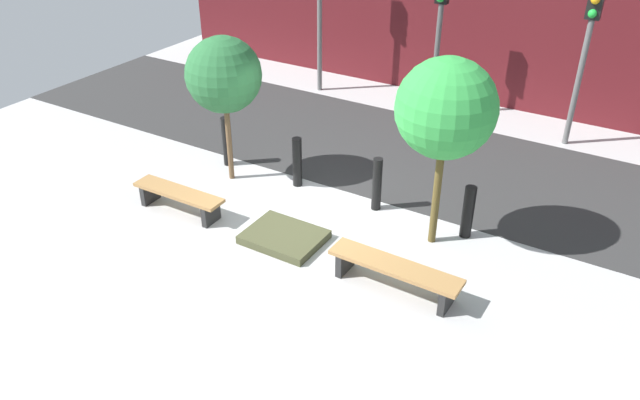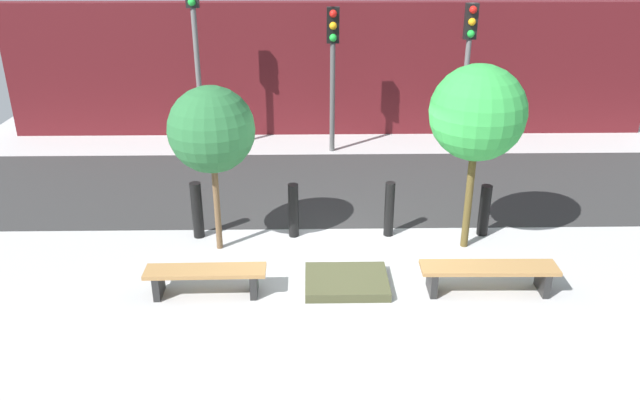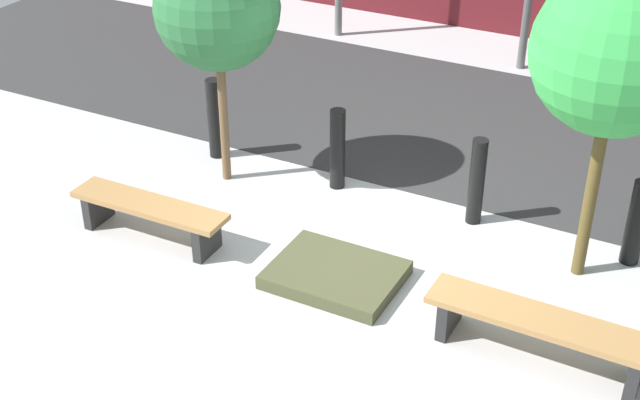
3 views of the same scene
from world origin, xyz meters
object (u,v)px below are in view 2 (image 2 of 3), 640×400
Objects in this scene: bollard_left at (293,210)px; traffic_light_west at (195,32)px; bollard_center at (389,209)px; bollard_right at (484,210)px; tree_behind_right_bench at (478,114)px; tree_behind_left_bench at (211,130)px; traffic_light_mid_east at (468,51)px; bollard_far_left at (197,210)px; bench_right at (488,273)px; traffic_light_mid_west at (333,54)px; bench_left at (206,276)px; planter_bed at (347,282)px.

bollard_left is 5.55m from traffic_light_west.
bollard_right is (1.65, 0.00, -0.03)m from bollard_center.
bollard_left is 0.24× the size of traffic_light_west.
tree_behind_left_bench is at bearing -180.00° from tree_behind_right_bench.
bollard_center is at bearing -116.62° from traffic_light_mid_east.
tree_behind_right_bench is 3.45m from bollard_left.
bollard_center reaches higher than bollard_left.
bollard_center is 1.65m from bollard_right.
traffic_light_west reaches higher than bollard_center.
tree_behind_right_bench is at bearing -101.66° from traffic_light_mid_east.
bollard_right is (4.96, 0.00, -0.04)m from bollard_far_left.
bollard_far_left is at bearing 134.17° from tree_behind_left_bench.
bench_right is 4.92m from bollard_far_left.
bollard_far_left is at bearing -118.86° from traffic_light_mid_west.
tree_behind_left_bench is 5.35m from traffic_light_mid_west.
bench_left reaches higher than planter_bed.
bench_left is 0.57× the size of tree_behind_right_bench.
bollard_left is (1.65, 0.00, -0.02)m from bollard_far_left.
tree_behind_right_bench is 2.24m from bollard_center.
bollard_left reaches higher than bench_left.
planter_bed is 7.28m from traffic_light_mid_east.
traffic_light_mid_east is at bearing 82.38° from bollard_right.
bollard_far_left is 0.30× the size of traffic_light_mid_west.
bollard_far_left reaches higher than bench_right.
bollard_center reaches higher than bench_left.
tree_behind_left_bench reaches higher than bollard_center.
tree_behind_right_bench reaches higher than bollard_center.
tree_behind_right_bench is at bearing -18.99° from bollard_center.
tree_behind_left_bench is 2.74× the size of bollard_far_left.
tree_behind_right_bench is 3.18× the size of bollard_left.
tree_behind_left_bench is 3.00× the size of bollard_right.
bench_left is 8.45m from traffic_light_mid_east.
traffic_light_west is at bearing 129.70° from bench_right.
bench_right is at bearing -72.06° from traffic_light_mid_west.
tree_behind_right_bench is 4.91m from bollard_far_left.
tree_behind_right_bench is (4.13, 0.00, 0.24)m from tree_behind_left_bench.
bollard_left is (-0.83, 1.68, 0.41)m from planter_bed.
traffic_light_west is (-5.15, 6.38, 2.50)m from bench_right.
bollard_right is at bearing 45.83° from tree_behind_right_bench.
tree_behind_right_bench is (2.06, 1.25, 2.24)m from planter_bed.
bench_right is at bearing -102.43° from bollard_right.
tree_behind_left_bench is 0.67× the size of traffic_light_west.
tree_behind_right_bench is 1.94m from bollard_right.
bollard_right is at bearing -97.62° from traffic_light_mid_east.
planter_bed is at bearing 175.27° from bench_right.
planter_bed is at bearing -116.51° from traffic_light_mid_east.
bollard_left is at bearing 171.61° from tree_behind_right_bench.
traffic_light_west is (-0.60, 4.50, 2.31)m from bollard_far_left.
planter_bed is at bearing -63.49° from traffic_light_west.
bench_left is 2.26m from bollard_left.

